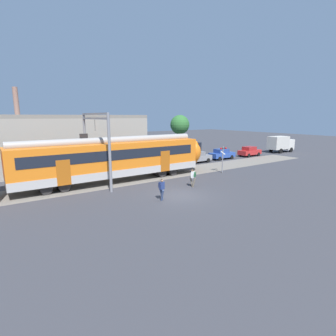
% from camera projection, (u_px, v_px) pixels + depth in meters
% --- Properties ---
extents(ground_plane, '(160.00, 160.00, 0.00)m').
position_uv_depth(ground_plane, '(180.00, 196.00, 20.86)').
color(ground_plane, '#38383D').
extents(commuter_train, '(38.05, 3.07, 4.73)m').
position_uv_depth(commuter_train, '(10.00, 168.00, 20.30)').
color(commuter_train, '#B2ADA8').
rests_on(commuter_train, ground).
extents(pedestrian_navy, '(0.54, 0.67, 1.67)m').
position_uv_depth(pedestrian_navy, '(162.00, 188.00, 19.60)').
color(pedestrian_navy, navy).
rests_on(pedestrian_navy, ground).
extents(pedestrian_white, '(0.50, 0.71, 1.67)m').
position_uv_depth(pedestrian_white, '(193.00, 176.00, 23.31)').
color(pedestrian_white, '#6B6051').
rests_on(pedestrian_white, ground).
extents(parked_car_grey, '(4.05, 1.86, 1.54)m').
position_uv_depth(parked_car_grey, '(197.00, 157.00, 35.70)').
color(parked_car_grey, gray).
rests_on(parked_car_grey, ground).
extents(parked_car_blue, '(4.01, 1.78, 1.54)m').
position_uv_depth(parked_car_blue, '(222.00, 154.00, 38.60)').
color(parked_car_blue, '#284799').
rests_on(parked_car_blue, ground).
extents(parked_car_red, '(4.04, 1.84, 1.54)m').
position_uv_depth(parked_car_red, '(250.00, 151.00, 41.60)').
color(parked_car_red, '#B22323').
rests_on(parked_car_red, ground).
extents(box_truck, '(5.31, 2.25, 2.82)m').
position_uv_depth(box_truck, '(281.00, 143.00, 45.96)').
color(box_truck, beige).
rests_on(box_truck, ground).
extents(catenary_gantry, '(0.24, 6.64, 6.53)m').
position_uv_depth(catenary_gantry, '(96.00, 138.00, 23.73)').
color(catenary_gantry, gray).
rests_on(catenary_gantry, ground).
extents(crossing_signal, '(0.96, 0.21, 3.00)m').
position_uv_depth(crossing_signal, '(223.00, 155.00, 29.06)').
color(crossing_signal, gray).
rests_on(crossing_signal, ground).
extents(background_building, '(17.67, 5.00, 9.20)m').
position_uv_depth(background_building, '(72.00, 142.00, 30.87)').
color(background_building, gray).
rests_on(background_building, ground).
extents(street_tree_right, '(3.18, 3.18, 6.47)m').
position_uv_depth(street_tree_right, '(180.00, 125.00, 43.42)').
color(street_tree_right, brown).
rests_on(street_tree_right, ground).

